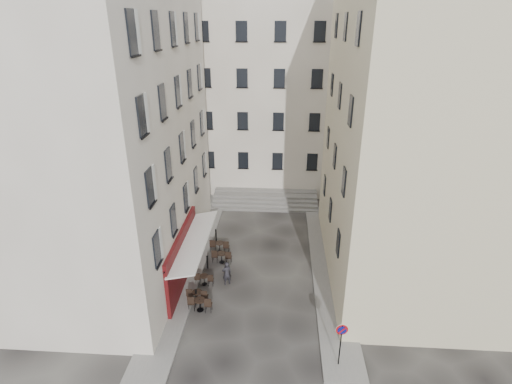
# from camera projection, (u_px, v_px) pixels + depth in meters

# --- Properties ---
(ground) EXTENTS (90.00, 90.00, 0.00)m
(ground) POSITION_uv_depth(u_px,v_px,m) (255.00, 295.00, 23.41)
(ground) COLOR black
(ground) RESTS_ON ground
(sidewalk_left) EXTENTS (2.00, 22.00, 0.12)m
(sidewalk_left) POSITION_uv_depth(u_px,v_px,m) (194.00, 254.00, 27.32)
(sidewalk_left) COLOR slate
(sidewalk_left) RESTS_ON ground
(sidewalk_right) EXTENTS (2.00, 18.00, 0.12)m
(sidewalk_right) POSITION_uv_depth(u_px,v_px,m) (327.00, 268.00, 25.85)
(sidewalk_right) COLOR slate
(sidewalk_right) RESTS_ON ground
(building_left) EXTENTS (12.20, 16.20, 20.60)m
(building_left) POSITION_uv_depth(u_px,v_px,m) (74.00, 106.00, 22.69)
(building_left) COLOR #BEB3A2
(building_left) RESTS_ON ground
(building_right) EXTENTS (12.20, 14.20, 18.60)m
(building_right) POSITION_uv_depth(u_px,v_px,m) (447.00, 128.00, 22.24)
(building_right) COLOR beige
(building_right) RESTS_ON ground
(building_back) EXTENTS (18.20, 10.20, 18.60)m
(building_back) POSITION_uv_depth(u_px,v_px,m) (258.00, 84.00, 37.14)
(building_back) COLOR #BEB3A2
(building_back) RESTS_ON ground
(cafe_storefront) EXTENTS (1.74, 7.30, 3.50)m
(cafe_storefront) POSITION_uv_depth(u_px,v_px,m) (184.00, 256.00, 23.84)
(cafe_storefront) COLOR #440D09
(cafe_storefront) RESTS_ON ground
(stone_steps) EXTENTS (9.00, 3.15, 0.80)m
(stone_steps) POSITION_uv_depth(u_px,v_px,m) (265.00, 200.00, 34.75)
(stone_steps) COLOR #63605E
(stone_steps) RESTS_ON ground
(bollard_near) EXTENTS (0.12, 0.12, 0.98)m
(bollard_near) POSITION_uv_depth(u_px,v_px,m) (196.00, 296.00, 22.49)
(bollard_near) COLOR black
(bollard_near) RESTS_ON ground
(bollard_mid) EXTENTS (0.12, 0.12, 0.98)m
(bollard_mid) POSITION_uv_depth(u_px,v_px,m) (207.00, 262.00, 25.69)
(bollard_mid) COLOR black
(bollard_mid) RESTS_ON ground
(bollard_far) EXTENTS (0.12, 0.12, 0.98)m
(bollard_far) POSITION_uv_depth(u_px,v_px,m) (216.00, 235.00, 28.89)
(bollard_far) COLOR black
(bollard_far) RESTS_ON ground
(no_parking_sign) EXTENTS (0.56, 0.11, 2.44)m
(no_parking_sign) POSITION_uv_depth(u_px,v_px,m) (341.00, 337.00, 17.94)
(no_parking_sign) COLOR black
(no_parking_sign) RESTS_ON ground
(bistro_table_a) EXTENTS (1.34, 0.63, 0.94)m
(bistro_table_a) POSITION_uv_depth(u_px,v_px,m) (200.00, 303.00, 21.98)
(bistro_table_a) COLOR black
(bistro_table_a) RESTS_ON ground
(bistro_table_b) EXTENTS (1.23, 0.58, 0.87)m
(bistro_table_b) POSITION_uv_depth(u_px,v_px,m) (197.00, 295.00, 22.70)
(bistro_table_b) COLOR black
(bistro_table_b) RESTS_ON ground
(bistro_table_c) EXTENTS (1.16, 0.54, 0.81)m
(bistro_table_c) POSITION_uv_depth(u_px,v_px,m) (204.00, 279.00, 24.16)
(bistro_table_c) COLOR black
(bistro_table_c) RESTS_ON ground
(bistro_table_d) EXTENTS (1.32, 0.62, 0.93)m
(bistro_table_d) POSITION_uv_depth(u_px,v_px,m) (222.00, 256.00, 26.33)
(bistro_table_d) COLOR black
(bistro_table_d) RESTS_ON ground
(bistro_table_e) EXTENTS (1.35, 0.63, 0.95)m
(bistro_table_e) POSITION_uv_depth(u_px,v_px,m) (220.00, 246.00, 27.52)
(bistro_table_e) COLOR black
(bistro_table_e) RESTS_ON ground
(pedestrian) EXTENTS (0.67, 0.59, 1.55)m
(pedestrian) POSITION_uv_depth(u_px,v_px,m) (227.00, 273.00, 24.07)
(pedestrian) COLOR #232227
(pedestrian) RESTS_ON ground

